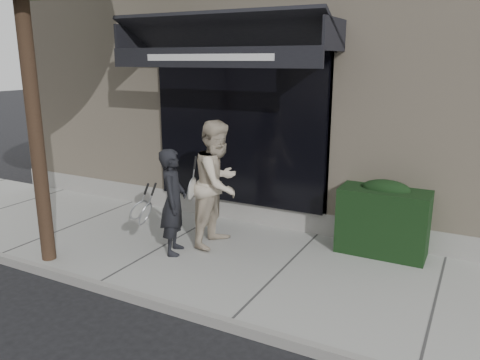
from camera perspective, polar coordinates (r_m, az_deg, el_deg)
The scene contains 7 objects.
ground at distance 6.79m, azimuth 5.26°, elevation -11.60°, with size 80.00×80.00×0.00m, color black.
sidewalk at distance 6.76m, azimuth 5.27°, elevation -11.14°, with size 20.00×3.00×0.12m, color #A09F9A.
curb at distance 5.53m, azimuth -1.22°, elevation -17.26°, with size 20.00×0.10×0.14m, color gray.
building_facade at distance 10.86m, azimuth 15.94°, elevation 12.66°, with size 14.30×8.04×5.64m.
hedge at distance 7.38m, azimuth 17.11°, elevation -4.50°, with size 1.30×0.70×1.14m.
pedestrian_front at distance 7.04m, azimuth -8.19°, elevation -2.67°, with size 0.82×0.86×1.60m.
pedestrian_back at distance 7.28m, azimuth -2.71°, elevation -0.43°, with size 0.76×0.97×1.98m.
Camera 1 is at (2.29, -5.66, 2.98)m, focal length 35.00 mm.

